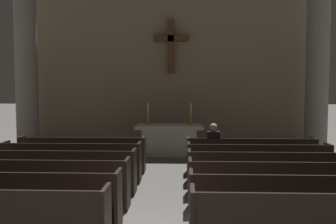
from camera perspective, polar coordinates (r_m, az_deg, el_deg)
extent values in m
cube|color=black|center=(5.52, -9.13, -15.61)|extent=(0.06, 0.50, 0.95)
cube|color=black|center=(6.94, -21.02, -12.13)|extent=(3.20, 0.40, 0.05)
cube|color=black|center=(6.67, -21.86, -10.37)|extent=(3.20, 0.05, 0.50)
cube|color=black|center=(7.16, -20.39, -13.48)|extent=(3.20, 0.04, 0.40)
cube|color=black|center=(6.45, -7.34, -12.67)|extent=(0.06, 0.50, 0.95)
cube|color=black|center=(7.82, -18.10, -10.21)|extent=(3.20, 0.40, 0.05)
cube|color=black|center=(7.55, -18.75, -8.59)|extent=(3.20, 0.05, 0.50)
cube|color=black|center=(8.04, -17.61, -11.46)|extent=(3.20, 0.04, 0.40)
cube|color=black|center=(7.39, -6.03, -10.47)|extent=(0.06, 0.50, 0.95)
cube|color=black|center=(8.73, -15.81, -8.66)|extent=(3.20, 0.40, 0.05)
cube|color=black|center=(8.47, -16.32, -7.17)|extent=(3.20, 0.05, 0.50)
cube|color=black|center=(8.95, -15.42, -9.82)|extent=(3.20, 0.04, 0.40)
cube|color=black|center=(8.34, -5.03, -8.76)|extent=(0.06, 0.50, 0.95)
cube|color=black|center=(9.66, -13.97, -7.39)|extent=(3.20, 0.40, 0.05)
cube|color=black|center=(9.39, -14.38, -6.02)|extent=(3.20, 0.05, 0.50)
cube|color=black|center=(9.87, -13.65, -8.47)|extent=(3.20, 0.04, 0.40)
cube|color=black|center=(9.31, -4.24, -7.40)|extent=(0.06, 0.50, 0.95)
cube|color=black|center=(10.20, -22.89, -6.69)|extent=(0.06, 0.50, 0.95)
cube|color=black|center=(10.59, -12.46, -6.34)|extent=(3.20, 0.40, 0.05)
cube|color=black|center=(10.33, -12.80, -5.07)|extent=(3.20, 0.05, 0.50)
cube|color=black|center=(10.81, -12.19, -7.35)|extent=(3.20, 0.04, 0.40)
cube|color=black|center=(10.27, -3.60, -6.30)|extent=(0.06, 0.50, 0.95)
cube|color=black|center=(11.09, -20.70, -5.78)|extent=(0.06, 0.50, 0.95)
cube|color=black|center=(5.44, 21.63, -13.65)|extent=(3.20, 0.05, 0.50)
cube|color=black|center=(5.42, 3.61, -15.94)|extent=(0.06, 0.50, 0.95)
cube|color=black|center=(6.63, 18.01, -12.82)|extent=(3.20, 0.40, 0.05)
cube|color=black|center=(6.35, 18.62, -11.02)|extent=(3.20, 0.05, 0.50)
cube|color=black|center=(6.86, 17.55, -14.19)|extent=(3.20, 0.04, 0.40)
cube|color=black|center=(6.36, 3.41, -12.87)|extent=(0.06, 0.50, 0.95)
cube|color=black|center=(7.55, 15.95, -10.67)|extent=(3.20, 0.40, 0.05)
cube|color=black|center=(7.28, 16.41, -9.02)|extent=(3.20, 0.05, 0.50)
cube|color=black|center=(7.78, 15.60, -11.94)|extent=(3.20, 0.04, 0.40)
cube|color=black|center=(7.32, 3.26, -10.60)|extent=(0.06, 0.50, 0.95)
cube|color=black|center=(8.49, 14.36, -8.99)|extent=(3.20, 0.40, 0.05)
cube|color=black|center=(8.22, 14.72, -7.48)|extent=(3.20, 0.05, 0.50)
cube|color=black|center=(8.71, 14.08, -10.17)|extent=(3.20, 0.04, 0.40)
cube|color=black|center=(8.28, 3.15, -8.85)|extent=(0.06, 0.50, 0.95)
cube|color=black|center=(9.44, 13.10, -7.64)|extent=(3.20, 0.40, 0.05)
cube|color=black|center=(9.17, 13.39, -6.24)|extent=(3.20, 0.05, 0.50)
cube|color=black|center=(9.66, 12.87, -8.73)|extent=(3.20, 0.04, 0.40)
cube|color=black|center=(9.25, 3.06, -7.47)|extent=(0.06, 0.50, 0.95)
cube|color=black|center=(9.85, 22.56, -7.07)|extent=(0.06, 0.50, 0.95)
cube|color=black|center=(10.40, 12.07, -6.54)|extent=(3.20, 0.40, 0.05)
cube|color=black|center=(10.13, 12.31, -5.24)|extent=(3.20, 0.05, 0.50)
cube|color=black|center=(10.61, 11.89, -7.55)|extent=(3.20, 0.04, 0.40)
cube|color=black|center=(10.22, 2.99, -6.35)|extent=(0.06, 0.50, 0.95)
cube|color=black|center=(10.76, 20.74, -6.08)|extent=(0.06, 0.50, 0.95)
cube|color=gray|center=(13.90, -19.89, -5.35)|extent=(1.02, 1.02, 0.20)
cylinder|color=gray|center=(13.73, -20.17, 5.72)|extent=(0.73, 0.73, 5.55)
cube|color=gray|center=(13.58, 20.86, -5.60)|extent=(1.02, 1.02, 0.20)
cylinder|color=gray|center=(13.40, 21.16, 5.74)|extent=(0.73, 0.73, 5.55)
cube|color=#BCB7AD|center=(12.68, 0.20, -4.45)|extent=(1.76, 0.72, 0.88)
cube|color=#BCB7AD|center=(12.61, 0.20, -2.20)|extent=(2.20, 0.90, 0.12)
cube|color=silver|center=(12.60, 0.20, -1.91)|extent=(2.09, 0.86, 0.01)
cylinder|color=#B79338|center=(12.65, -2.97, -1.82)|extent=(0.16, 0.16, 0.02)
cylinder|color=#B79338|center=(12.63, -2.97, -0.99)|extent=(0.07, 0.07, 0.39)
cylinder|color=silver|center=(12.60, -2.98, 0.61)|extent=(0.04, 0.04, 0.32)
cylinder|color=#B79338|center=(12.60, 3.39, -1.84)|extent=(0.16, 0.16, 0.02)
cylinder|color=#B79338|center=(12.58, 3.39, -1.02)|extent=(0.07, 0.07, 0.39)
cylinder|color=silver|center=(12.55, 3.40, 0.59)|extent=(0.04, 0.04, 0.32)
cube|color=gray|center=(14.24, 0.46, 8.19)|extent=(10.69, 0.25, 6.68)
cube|color=brown|center=(14.03, 0.43, 9.62)|extent=(0.23, 0.23, 1.92)
cube|color=brown|center=(14.06, 0.43, 10.79)|extent=(1.23, 0.23, 0.23)
cube|color=#26262B|center=(10.49, 6.58, -7.49)|extent=(0.24, 0.14, 0.45)
cube|color=#26262B|center=(10.31, 6.65, -6.08)|extent=(0.28, 0.36, 0.12)
cube|color=black|center=(10.13, 6.72, -4.37)|extent=(0.32, 0.20, 0.54)
sphere|color=tan|center=(10.08, 6.73, -2.24)|extent=(0.20, 0.20, 0.20)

